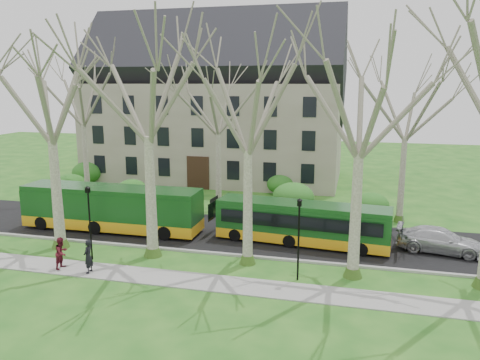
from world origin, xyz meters
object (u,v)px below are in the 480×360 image
(sedan, at_px, (440,240))
(pedestrian_a, at_px, (88,256))
(bus_lead, at_px, (112,208))
(pedestrian_b, at_px, (62,253))
(bus_follow, at_px, (302,223))

(sedan, xyz_separation_m, pedestrian_a, (-18.89, -7.96, 0.19))
(bus_lead, relative_size, sedan, 2.50)
(pedestrian_a, distance_m, pedestrian_b, 1.79)
(bus_follow, xyz_separation_m, sedan, (8.31, 0.46, -0.63))
(bus_lead, relative_size, pedestrian_a, 6.85)
(bus_lead, relative_size, pedestrian_b, 7.13)
(pedestrian_a, height_order, pedestrian_b, pedestrian_a)
(bus_lead, bearing_deg, bus_follow, 1.45)
(sedan, distance_m, pedestrian_b, 22.06)
(bus_follow, bearing_deg, bus_lead, -172.88)
(bus_follow, xyz_separation_m, pedestrian_b, (-12.35, -7.28, -0.48))
(pedestrian_b, bearing_deg, bus_lead, 8.60)
(bus_lead, xyz_separation_m, pedestrian_b, (0.76, -6.91, -0.69))
(bus_follow, relative_size, pedestrian_a, 5.92)
(bus_lead, relative_size, bus_follow, 1.16)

